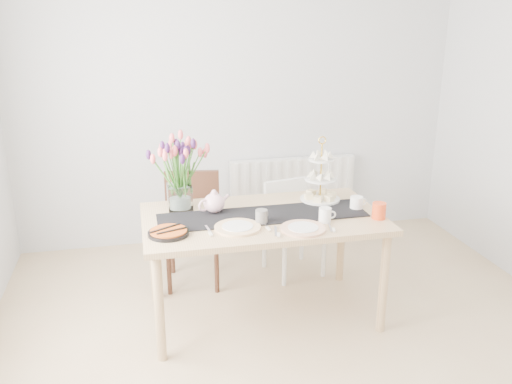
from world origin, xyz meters
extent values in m
plane|color=tan|center=(0.00, 0.00, 0.00)|extent=(4.50, 4.50, 0.00)
plane|color=silver|center=(0.00, 2.25, 1.30)|extent=(4.00, 0.00, 4.00)
cube|color=white|center=(0.50, 2.19, 0.45)|extent=(1.20, 0.08, 0.60)
cube|color=tan|center=(-0.13, 0.78, 0.73)|extent=(1.60, 0.90, 0.04)
cylinder|color=tan|center=(-0.86, 0.40, 0.35)|extent=(0.06, 0.06, 0.71)
cylinder|color=tan|center=(0.60, 0.40, 0.35)|extent=(0.06, 0.06, 0.71)
cylinder|color=tan|center=(-0.86, 1.16, 0.35)|extent=(0.06, 0.06, 0.71)
cylinder|color=tan|center=(0.60, 1.16, 0.35)|extent=(0.06, 0.06, 0.71)
cube|color=#361E13|center=(-0.55, 1.37, 0.44)|extent=(0.49, 0.49, 0.04)
cube|color=#361E13|center=(-0.52, 1.57, 0.66)|extent=(0.43, 0.10, 0.41)
cylinder|color=#361E13|center=(-0.75, 1.22, 0.21)|extent=(0.04, 0.04, 0.42)
cylinder|color=#361E13|center=(-0.39, 1.17, 0.21)|extent=(0.04, 0.04, 0.42)
cylinder|color=#361E13|center=(-0.70, 1.58, 0.21)|extent=(0.04, 0.04, 0.42)
cylinder|color=#361E13|center=(-0.34, 1.53, 0.21)|extent=(0.04, 0.04, 0.42)
cube|color=white|center=(0.28, 1.38, 0.38)|extent=(0.44, 0.44, 0.04)
cube|color=white|center=(0.24, 1.54, 0.58)|extent=(0.37, 0.12, 0.35)
cylinder|color=white|center=(0.14, 1.16, 0.18)|extent=(0.04, 0.04, 0.36)
cylinder|color=white|center=(0.49, 1.24, 0.18)|extent=(0.04, 0.04, 0.36)
cylinder|color=white|center=(0.06, 1.52, 0.18)|extent=(0.04, 0.04, 0.36)
cylinder|color=white|center=(0.41, 1.59, 0.18)|extent=(0.04, 0.04, 0.36)
cube|color=black|center=(-0.13, 0.78, 0.75)|extent=(1.40, 0.35, 0.01)
cube|color=silver|center=(-0.66, 1.06, 0.83)|extent=(0.17, 0.17, 0.17)
cylinder|color=gold|center=(0.35, 0.99, 0.96)|extent=(0.01, 0.01, 0.42)
cylinder|color=white|center=(0.35, 0.99, 0.76)|extent=(0.29, 0.29, 0.01)
cylinder|color=white|center=(0.35, 0.99, 0.91)|extent=(0.23, 0.23, 0.01)
cylinder|color=white|center=(0.35, 0.99, 1.06)|extent=(0.18, 0.18, 0.01)
cylinder|color=white|center=(0.54, 0.77, 0.79)|extent=(0.09, 0.09, 0.09)
cylinder|color=black|center=(-0.77, 0.59, 0.76)|extent=(0.25, 0.25, 0.02)
cylinder|color=#D15B1D|center=(-0.77, 0.59, 0.78)|extent=(0.23, 0.23, 0.01)
cylinder|color=slate|center=(-0.17, 0.65, 0.80)|extent=(0.11, 0.11, 0.09)
cylinder|color=white|center=(0.24, 0.58, 0.80)|extent=(0.09, 0.09, 0.10)
cylinder|color=#FC4B1C|center=(0.61, 0.56, 0.80)|extent=(0.13, 0.13, 0.11)
cylinder|color=white|center=(-0.34, 0.60, 0.76)|extent=(0.33, 0.33, 0.02)
cylinder|color=silver|center=(0.06, 0.49, 0.76)|extent=(0.34, 0.34, 0.01)
camera|label=1|loc=(-0.93, -2.52, 2.05)|focal=38.00mm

